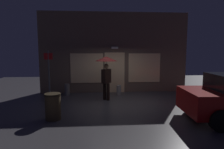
{
  "coord_description": "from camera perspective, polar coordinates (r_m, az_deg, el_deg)",
  "views": [
    {
      "loc": [
        -0.96,
        -8.42,
        2.3
      ],
      "look_at": [
        -0.27,
        0.53,
        1.2
      ],
      "focal_mm": 31.28,
      "sensor_mm": 36.0,
      "label": 1
    }
  ],
  "objects": [
    {
      "name": "trash_bin",
      "position": [
        6.89,
        -16.87,
        -8.92
      ],
      "size": [
        0.54,
        0.54,
        0.89
      ],
      "color": "#473823",
      "rests_on": "ground"
    },
    {
      "name": "sidewalk_bollard_2",
      "position": [
        10.38,
        -12.98,
        -4.31
      ],
      "size": [
        0.25,
        0.25,
        0.59
      ],
      "primitive_type": "cylinder",
      "color": "slate",
      "rests_on": "ground"
    },
    {
      "name": "person_with_umbrella",
      "position": [
        8.98,
        -1.7,
        2.38
      ],
      "size": [
        1.02,
        1.02,
        2.03
      ],
      "rotation": [
        0.0,
        0.0,
        -2.25
      ],
      "color": "black",
      "rests_on": "ground"
    },
    {
      "name": "sidewalk_bollard",
      "position": [
        10.13,
        2.01,
        -4.6
      ],
      "size": [
        0.24,
        0.24,
        0.53
      ],
      "primitive_type": "cylinder",
      "color": "#9E998E",
      "rests_on": "ground"
    },
    {
      "name": "building_facade",
      "position": [
        10.8,
        0.69,
        6.22
      ],
      "size": [
        8.07,
        0.48,
        4.36
      ],
      "color": "brown",
      "rests_on": "ground"
    },
    {
      "name": "ground_plane",
      "position": [
        8.78,
        2.02,
        -8.2
      ],
      "size": [
        18.0,
        18.0,
        0.0
      ],
      "primitive_type": "plane",
      "color": "#423F44"
    },
    {
      "name": "street_sign_post",
      "position": [
        9.62,
        -17.96,
        0.7
      ],
      "size": [
        0.4,
        0.07,
        2.29
      ],
      "color": "#595B60",
      "rests_on": "ground"
    }
  ]
}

